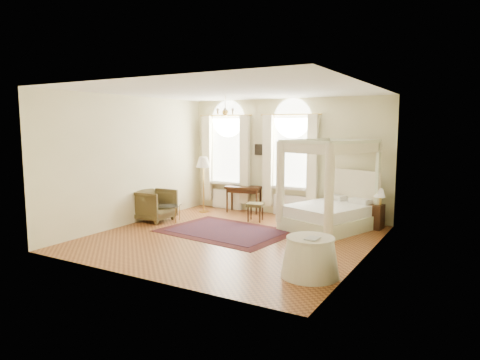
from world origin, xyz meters
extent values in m
plane|color=#995B2C|center=(0.00, 0.00, 0.00)|extent=(6.00, 6.00, 0.00)
plane|color=#F7EDBC|center=(0.00, 3.00, 1.65)|extent=(6.00, 0.00, 6.00)
plane|color=#F7EDBC|center=(0.00, -3.00, 1.65)|extent=(6.00, 0.00, 6.00)
plane|color=#F7EDBC|center=(-3.00, 0.00, 1.65)|extent=(0.00, 6.00, 6.00)
plane|color=#F7EDBC|center=(3.00, 0.00, 1.65)|extent=(0.00, 6.00, 6.00)
plane|color=white|center=(0.00, 0.00, 3.30)|extent=(6.00, 6.00, 0.00)
cube|color=white|center=(-1.90, 2.97, 1.80)|extent=(1.10, 0.04, 1.90)
cylinder|color=white|center=(-1.90, 2.97, 2.75)|extent=(1.10, 0.04, 1.10)
cube|color=white|center=(-1.90, 2.88, 0.81)|extent=(1.32, 0.24, 0.08)
cube|color=beige|center=(-2.57, 2.80, 1.55)|extent=(0.28, 0.14, 2.60)
cube|color=beige|center=(-1.23, 2.80, 1.55)|extent=(0.28, 0.14, 2.60)
cube|color=white|center=(-1.90, 2.90, 0.30)|extent=(1.00, 0.12, 0.58)
cube|color=white|center=(0.20, 2.97, 1.80)|extent=(1.10, 0.04, 1.90)
cylinder|color=white|center=(0.20, 2.97, 2.75)|extent=(1.10, 0.04, 1.10)
cube|color=white|center=(0.20, 2.88, 0.81)|extent=(1.32, 0.24, 0.08)
cube|color=beige|center=(-0.47, 2.80, 1.55)|extent=(0.28, 0.14, 2.60)
cube|color=beige|center=(0.87, 2.80, 1.55)|extent=(0.28, 0.14, 2.60)
cube|color=white|center=(0.20, 2.90, 0.30)|extent=(1.00, 0.12, 0.58)
cylinder|color=gold|center=(-0.90, 1.20, 3.10)|extent=(0.02, 0.02, 0.40)
sphere|color=gold|center=(-0.90, 1.20, 2.88)|extent=(0.16, 0.16, 0.16)
sphere|color=beige|center=(-0.68, 1.20, 2.95)|extent=(0.07, 0.07, 0.07)
sphere|color=beige|center=(-0.79, 1.39, 2.95)|extent=(0.07, 0.07, 0.07)
sphere|color=beige|center=(-1.01, 1.39, 2.95)|extent=(0.07, 0.07, 0.07)
sphere|color=beige|center=(-1.12, 1.20, 2.95)|extent=(0.07, 0.07, 0.07)
sphere|color=beige|center=(-1.01, 1.01, 2.95)|extent=(0.07, 0.07, 0.07)
sphere|color=beige|center=(-0.79, 1.01, 2.95)|extent=(0.07, 0.07, 0.07)
cube|color=black|center=(-0.85, 2.97, 1.85)|extent=(0.26, 0.03, 0.32)
cube|color=black|center=(1.45, 2.97, 1.95)|extent=(0.22, 0.03, 0.26)
cube|color=beige|center=(1.64, 1.91, 0.17)|extent=(2.19, 2.41, 0.34)
cube|color=white|center=(1.64, 1.91, 0.47)|extent=(2.07, 2.29, 0.26)
cube|color=beige|center=(1.97, 2.80, 0.85)|extent=(1.53, 0.62, 1.13)
cube|color=beige|center=(1.26, 3.04, 1.09)|extent=(0.11, 0.11, 2.17)
cube|color=beige|center=(2.66, 2.53, 1.09)|extent=(0.11, 0.11, 2.17)
cube|color=beige|center=(0.62, 1.29, 1.09)|extent=(0.11, 0.11, 2.17)
cube|color=beige|center=(2.02, 0.78, 1.09)|extent=(0.11, 0.11, 2.17)
cube|color=beige|center=(1.96, 2.79, 2.17)|extent=(1.53, 0.62, 0.08)
cube|color=beige|center=(1.32, 1.03, 2.17)|extent=(1.53, 0.62, 0.08)
cube|color=beige|center=(0.94, 2.16, 2.17)|extent=(0.75, 1.89, 0.08)
cube|color=beige|center=(2.34, 1.65, 2.17)|extent=(0.75, 1.89, 0.08)
cube|color=beige|center=(1.96, 2.79, 2.04)|extent=(1.57, 0.60, 0.26)
cube|color=beige|center=(1.32, 1.03, 2.04)|extent=(1.57, 0.60, 0.26)
cube|color=beige|center=(0.94, 2.16, 2.04)|extent=(0.73, 1.93, 0.26)
cube|color=beige|center=(2.34, 1.65, 2.04)|extent=(0.73, 1.93, 0.26)
cylinder|color=beige|center=(0.62, 1.29, 1.18)|extent=(0.21, 0.21, 1.98)
cylinder|color=beige|center=(2.02, 0.78, 1.18)|extent=(0.21, 0.21, 1.98)
cube|color=#351C0E|center=(2.61, 2.53, 0.30)|extent=(0.47, 0.43, 0.61)
cylinder|color=gold|center=(2.71, 2.59, 0.71)|extent=(0.12, 0.12, 0.19)
cone|color=beige|center=(2.71, 2.59, 0.90)|extent=(0.27, 0.27, 0.21)
cube|color=#351C0E|center=(-1.20, 2.70, 0.74)|extent=(1.11, 0.72, 0.06)
cube|color=#351C0E|center=(-1.20, 2.70, 0.65)|extent=(0.99, 0.60, 0.10)
cylinder|color=#351C0E|center=(-1.68, 2.82, 0.36)|extent=(0.05, 0.05, 0.72)
cylinder|color=#351C0E|center=(-0.79, 2.99, 0.36)|extent=(0.05, 0.05, 0.72)
cylinder|color=#351C0E|center=(-1.61, 2.41, 0.36)|extent=(0.05, 0.05, 0.72)
cylinder|color=#351C0E|center=(-0.72, 2.58, 0.36)|extent=(0.05, 0.05, 0.72)
imported|color=black|center=(-1.44, 2.80, 0.78)|extent=(0.32, 0.22, 0.02)
cube|color=#42351C|center=(-0.34, 1.81, 0.45)|extent=(0.51, 0.51, 0.08)
cylinder|color=#351C0E|center=(-0.46, 1.61, 0.20)|extent=(0.04, 0.04, 0.40)
cylinder|color=#351C0E|center=(-0.15, 1.69, 0.20)|extent=(0.04, 0.04, 0.40)
cylinder|color=#351C0E|center=(-0.53, 1.92, 0.20)|extent=(0.04, 0.04, 0.40)
cylinder|color=#351C0E|center=(-0.22, 2.00, 0.20)|extent=(0.04, 0.04, 0.40)
imported|color=#4B3E20|center=(-2.70, 0.48, 0.42)|extent=(0.96, 0.93, 0.85)
cube|color=silver|center=(-2.36, 0.62, 0.42)|extent=(0.76, 0.65, 0.02)
cylinder|color=gold|center=(-2.55, 0.35, 0.21)|extent=(0.03, 0.03, 0.42)
cylinder|color=gold|center=(-2.04, 0.55, 0.21)|extent=(0.03, 0.03, 0.42)
cylinder|color=gold|center=(-2.69, 0.68, 0.21)|extent=(0.03, 0.03, 0.42)
cylinder|color=gold|center=(-2.17, 0.89, 0.21)|extent=(0.03, 0.03, 0.42)
cylinder|color=gold|center=(-2.25, 2.13, 0.01)|extent=(0.29, 0.29, 0.03)
cylinder|color=gold|center=(-2.25, 2.13, 0.72)|extent=(0.04, 0.04, 1.44)
cone|color=beige|center=(-2.25, 2.13, 1.49)|extent=(0.42, 0.42, 0.31)
cube|color=#441013|center=(-0.41, 0.43, 0.00)|extent=(3.23, 2.49, 0.01)
cube|color=black|center=(-0.41, 0.43, 0.01)|extent=(2.71, 1.97, 0.01)
cone|color=silver|center=(2.45, -1.49, 0.32)|extent=(1.00, 1.00, 0.64)
cylinder|color=silver|center=(2.45, -1.49, 0.66)|extent=(0.81, 0.81, 0.04)
imported|color=black|center=(2.43, -1.60, 0.69)|extent=(0.22, 0.29, 0.03)
camera|label=1|loc=(4.92, -8.15, 2.53)|focal=32.00mm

